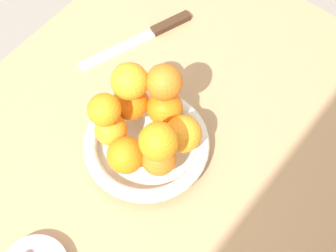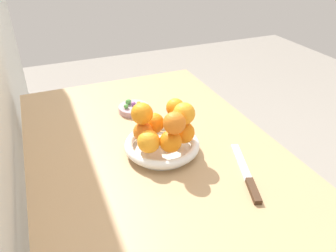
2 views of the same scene
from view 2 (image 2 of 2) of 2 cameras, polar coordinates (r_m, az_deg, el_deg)
dining_table at (r=1.10m, az=-2.68°, el=-7.09°), size 1.10×0.76×0.74m
fruit_bowl at (r=1.00m, az=-1.05°, el=-3.47°), size 0.23×0.23×0.04m
candy_dish at (r=1.24m, az=-6.01°, el=3.01°), size 0.11×0.11×0.02m
orange_0 at (r=1.02m, az=-2.43°, el=0.50°), size 0.06×0.06×0.06m
orange_1 at (r=0.98m, az=-4.37°, el=-1.01°), size 0.06×0.06×0.06m
orange_2 at (r=0.93m, az=-3.37°, el=-2.75°), size 0.07×0.07×0.07m
orange_3 at (r=0.93m, az=0.45°, el=-2.74°), size 0.06×0.06×0.06m
orange_4 at (r=0.97m, az=2.75°, el=-1.13°), size 0.07×0.07×0.07m
orange_5 at (r=1.02m, az=0.87°, el=0.33°), size 0.06×0.06×0.06m
orange_6 at (r=0.89m, az=1.12°, el=0.51°), size 0.06×0.06×0.06m
orange_7 at (r=0.99m, az=1.28°, el=3.24°), size 0.06×0.06×0.06m
orange_8 at (r=0.93m, az=2.81°, el=2.18°), size 0.06×0.06×0.06m
orange_9 at (r=0.95m, az=-4.56°, el=2.17°), size 0.06×0.06×0.06m
candy_ball_0 at (r=1.25m, az=-6.73°, el=4.30°), size 0.01×0.01×0.01m
candy_ball_1 at (r=1.23m, az=-5.04°, el=3.84°), size 0.01×0.01×0.01m
candy_ball_2 at (r=1.23m, az=-6.02°, el=3.83°), size 0.02×0.02×0.02m
candy_ball_3 at (r=1.23m, az=-5.12°, el=3.96°), size 0.02×0.02×0.02m
candy_ball_4 at (r=1.21m, az=-7.32°, el=3.40°), size 0.02×0.02×0.02m
candy_ball_5 at (r=1.24m, az=-7.01°, el=4.19°), size 0.02×0.02×0.02m
knife at (r=0.94m, az=13.63°, el=-8.45°), size 0.25×0.11×0.01m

